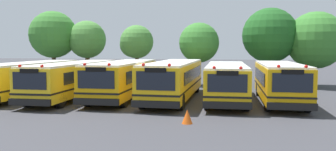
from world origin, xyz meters
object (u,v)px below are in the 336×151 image
object	(u,v)px
school_bus_3	(174,78)
tree_0	(55,35)
school_bus_0	(31,77)
tree_4	(271,35)
traffic_cone	(187,117)
school_bus_4	(226,81)
tree_1	(88,39)
tree_2	(135,43)
school_bus_5	(279,81)
school_bus_1	(75,78)
tree_3	(200,43)
school_bus_2	(123,78)
tree_5	(317,41)

from	to	relation	value
school_bus_3	tree_0	xyz separation A→B (m)	(-14.13, 10.07, 3.38)
school_bus_0	tree_4	distance (m)	20.53
tree_0	traffic_cone	world-z (taller)	tree_0
school_bus_4	tree_1	world-z (taller)	tree_1
tree_2	school_bus_5	bearing A→B (deg)	-39.77
school_bus_1	school_bus_4	xyz separation A→B (m)	(10.44, 0.18, -0.02)
tree_2	tree_3	xyz separation A→B (m)	(6.49, -1.29, -0.09)
school_bus_0	traffic_cone	world-z (taller)	school_bus_0
school_bus_0	tree_1	size ratio (longest dim) A/B	1.67
traffic_cone	school_bus_1	bearing A→B (deg)	141.79
school_bus_3	school_bus_4	xyz separation A→B (m)	(3.46, -0.20, -0.07)
school_bus_3	school_bus_5	xyz separation A→B (m)	(6.75, -0.20, -0.03)
tree_1	tree_2	xyz separation A→B (m)	(5.26, -0.69, -0.46)
tree_2	traffic_cone	world-z (taller)	tree_2
school_bus_0	tree_2	distance (m)	11.74
school_bus_2	traffic_cone	bearing A→B (deg)	125.88
school_bus_5	tree_3	size ratio (longest dim) A/B	1.65
tree_2	tree_0	bearing A→B (deg)	179.57
school_bus_2	tree_2	size ratio (longest dim) A/B	1.80
school_bus_1	school_bus_5	bearing A→B (deg)	179.79
school_bus_0	tree_1	distance (m)	11.49
tree_3	tree_5	size ratio (longest dim) A/B	0.87
tree_3	tree_5	world-z (taller)	tree_5
tree_2	tree_4	bearing A→B (deg)	-2.04
tree_0	tree_2	world-z (taller)	tree_0
school_bus_1	school_bus_0	bearing A→B (deg)	-1.25
school_bus_4	school_bus_2	bearing A→B (deg)	-1.18
tree_2	tree_4	distance (m)	12.86
tree_3	school_bus_0	bearing A→B (deg)	-141.26
school_bus_5	tree_3	distance (m)	10.91
school_bus_3	tree_2	bearing A→B (deg)	-60.14
school_bus_3	school_bus_5	size ratio (longest dim) A/B	1.17
school_bus_2	tree_5	size ratio (longest dim) A/B	1.54
tree_1	tree_5	size ratio (longest dim) A/B	0.94
school_bus_3	tree_4	world-z (taller)	tree_4
school_bus_2	school_bus_4	xyz separation A→B (m)	(6.99, -0.01, -0.06)
tree_2	tree_3	world-z (taller)	tree_3
school_bus_2	tree_3	size ratio (longest dim) A/B	1.78
school_bus_1	traffic_cone	size ratio (longest dim) A/B	17.67
tree_0	tree_2	xyz separation A→B (m)	(8.63, -0.06, -0.84)
school_bus_0	tree_5	bearing A→B (deg)	-155.82
school_bus_2	school_bus_5	world-z (taller)	school_bus_2
school_bus_2	tree_2	xyz separation A→B (m)	(-1.98, 10.19, 2.56)
school_bus_1	tree_5	size ratio (longest dim) A/B	1.72
school_bus_2	school_bus_3	size ratio (longest dim) A/B	0.92
tree_4	tree_5	bearing A→B (deg)	-3.12
school_bus_2	tree_1	world-z (taller)	tree_1
school_bus_4	tree_0	distance (m)	20.66
school_bus_2	tree_2	bearing A→B (deg)	-79.96
tree_3	traffic_cone	xyz separation A→B (m)	(0.80, -16.00, -3.53)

